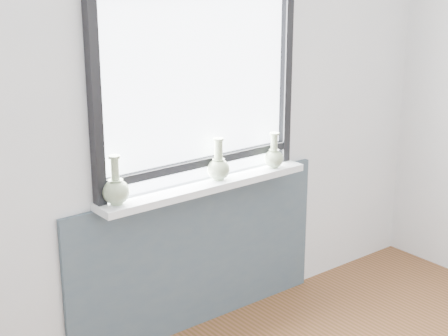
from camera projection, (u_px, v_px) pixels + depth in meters
back_wall at (194, 108)px, 3.73m from camera, size 3.60×0.02×2.60m
apron_panel at (199, 256)px, 3.96m from camera, size 1.70×0.03×0.86m
windowsill at (206, 186)px, 3.78m from camera, size 1.32×0.18×0.04m
window at (198, 83)px, 3.66m from camera, size 1.30×0.06×1.05m
vase_a at (116, 189)px, 3.42m from camera, size 0.14×0.14×0.25m
vase_b at (218, 166)px, 3.79m from camera, size 0.13×0.13×0.24m
vase_c at (274, 156)px, 4.01m from camera, size 0.11×0.11×0.21m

